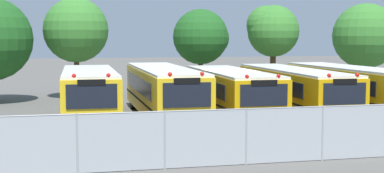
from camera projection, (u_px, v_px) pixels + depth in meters
name	position (u px, v px, depth m)	size (l,w,h in m)	color
ground_plane	(229.00, 117.00, 27.61)	(160.00, 160.00, 0.00)	#595651
school_bus_0	(89.00, 93.00, 25.83)	(2.62, 9.51, 2.64)	yellow
school_bus_1	(163.00, 90.00, 26.94)	(2.50, 11.37, 2.69)	yellow
school_bus_2	(230.00, 91.00, 27.35)	(2.68, 10.18, 2.52)	#EAA80C
school_bus_3	(293.00, 89.00, 28.45)	(2.59, 11.44, 2.54)	#EAA80C
school_bus_4	(352.00, 87.00, 29.12)	(2.79, 11.67, 2.59)	yellow
tree_1	(77.00, 29.00, 35.49)	(4.27, 4.27, 6.66)	#4C3823
tree_2	(203.00, 37.00, 36.43)	(3.78, 3.75, 5.97)	#4C3823
tree_3	(271.00, 30.00, 37.77)	(3.69, 3.63, 6.31)	#4C3823
tree_4	(367.00, 36.00, 38.19)	(4.63, 4.63, 6.46)	#4C3823
chainlink_fence	(322.00, 132.00, 17.76)	(21.20, 0.07, 1.83)	#9EA0A3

